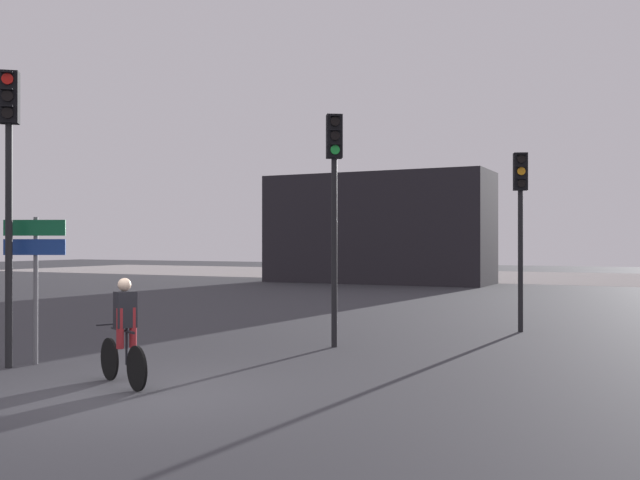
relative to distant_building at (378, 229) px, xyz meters
The scene contains 8 objects.
ground_plane 28.69m from the distant_building, 75.64° to the right, with size 120.00×120.00×0.00m, color #333338.
water_strip 12.59m from the distant_building, 54.70° to the left, with size 80.00×16.00×0.01m, color #9E937F.
distant_building is the anchor object (origin of this frame).
traffic_light_near_left 27.10m from the distant_building, 82.20° to the right, with size 0.41×0.42×5.09m.
traffic_light_far_right 20.94m from the distant_building, 59.31° to the right, with size 0.38×0.40×4.30m.
traffic_light_center 23.50m from the distant_building, 70.89° to the right, with size 0.40×0.42×4.78m.
direction_sign_post 26.71m from the distant_building, 81.77° to the right, with size 1.01×0.49×2.60m.
cyclist 28.04m from the distant_building, 76.50° to the right, with size 1.55×0.82×1.62m.
Camera 1 is at (6.74, -7.85, 2.15)m, focal length 40.00 mm.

